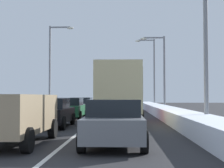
% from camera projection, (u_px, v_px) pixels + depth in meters
% --- Properties ---
extents(ground_plane, '(123.62, 123.62, 0.00)m').
position_uv_depth(ground_plane, '(95.00, 119.00, 23.30)').
color(ground_plane, '#28282B').
extents(lane_stripe_between_right_lane_and_center_lane, '(0.14, 52.30, 0.01)m').
position_uv_depth(lane_stripe_between_right_lane_and_center_lane, '(100.00, 115.00, 28.04)').
color(lane_stripe_between_right_lane_and_center_lane, silver).
rests_on(lane_stripe_between_right_lane_and_center_lane, ground).
extents(snow_bank_right_shoulder, '(1.70, 52.30, 0.76)m').
position_uv_depth(snow_bank_right_shoulder, '(163.00, 111.00, 27.87)').
color(snow_bank_right_shoulder, silver).
rests_on(snow_bank_right_shoulder, ground).
extents(snow_bank_left_shoulder, '(1.45, 52.30, 0.85)m').
position_uv_depth(snow_bank_left_shoulder, '(38.00, 110.00, 28.25)').
color(snow_bank_left_shoulder, silver).
rests_on(snow_bank_left_shoulder, ground).
extents(sedan_gray_right_lane_nearest, '(2.00, 4.50, 1.51)m').
position_uv_depth(sedan_gray_right_lane_nearest, '(114.00, 122.00, 10.97)').
color(sedan_gray_right_lane_nearest, slate).
rests_on(sedan_gray_right_lane_nearest, ground).
extents(box_truck_right_lane_second, '(2.53, 7.20, 3.36)m').
position_uv_depth(box_truck_right_lane_second, '(119.00, 91.00, 19.16)').
color(box_truck_right_lane_second, maroon).
rests_on(box_truck_right_lane_second, ground).
extents(sedan_white_right_lane_third, '(2.00, 4.50, 1.51)m').
position_uv_depth(sedan_white_right_lane_third, '(117.00, 106.00, 27.89)').
color(sedan_white_right_lane_third, silver).
rests_on(sedan_white_right_lane_third, ground).
extents(sedan_maroon_right_lane_fourth, '(2.00, 4.50, 1.51)m').
position_uv_depth(sedan_maroon_right_lane_fourth, '(122.00, 105.00, 34.37)').
color(sedan_maroon_right_lane_fourth, maroon).
rests_on(sedan_maroon_right_lane_fourth, ground).
extents(suv_tan_center_lane_nearest, '(2.16, 4.90, 1.67)m').
position_uv_depth(suv_tan_center_lane_nearest, '(14.00, 114.00, 11.19)').
color(suv_tan_center_lane_nearest, '#937F60').
rests_on(suv_tan_center_lane_nearest, ground).
extents(sedan_black_center_lane_second, '(2.00, 4.50, 1.51)m').
position_uv_depth(sedan_black_center_lane_second, '(51.00, 113.00, 17.49)').
color(sedan_black_center_lane_second, black).
rests_on(sedan_black_center_lane_second, ground).
extents(sedan_green_center_lane_third, '(2.00, 4.50, 1.51)m').
position_uv_depth(sedan_green_center_lane_third, '(70.00, 108.00, 23.39)').
color(sedan_green_center_lane_third, '#1E5633').
rests_on(sedan_green_center_lane_third, ground).
extents(sedan_silver_center_lane_fourth, '(2.00, 4.50, 1.51)m').
position_uv_depth(sedan_silver_center_lane_fourth, '(82.00, 106.00, 29.06)').
color(sedan_silver_center_lane_fourth, '#B7BABF').
rests_on(sedan_silver_center_lane_fourth, ground).
extents(traffic_light_gantry, '(7.54, 0.47, 6.20)m').
position_uv_depth(traffic_light_gantry, '(127.00, 78.00, 51.85)').
color(traffic_light_gantry, slate).
rests_on(traffic_light_gantry, ground).
extents(street_lamp_right_near, '(2.66, 0.36, 8.12)m').
position_uv_depth(street_lamp_right_near, '(198.00, 29.00, 16.16)').
color(street_lamp_right_near, gray).
rests_on(street_lamp_right_near, ground).
extents(street_lamp_right_mid, '(2.66, 0.36, 7.95)m').
position_uv_depth(street_lamp_right_mid, '(161.00, 66.00, 35.14)').
color(street_lamp_right_mid, gray).
rests_on(street_lamp_right_mid, ground).
extents(street_lamp_right_far, '(2.66, 0.36, 9.29)m').
position_uv_depth(street_lamp_right_far, '(152.00, 67.00, 44.66)').
color(street_lamp_right_far, gray).
rests_on(street_lamp_right_far, ground).
extents(street_lamp_left_mid, '(2.66, 0.36, 9.21)m').
position_uv_depth(street_lamp_left_mid, '(53.00, 61.00, 35.86)').
color(street_lamp_left_mid, gray).
rests_on(street_lamp_left_mid, ground).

